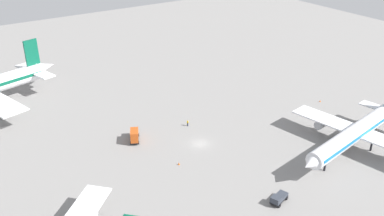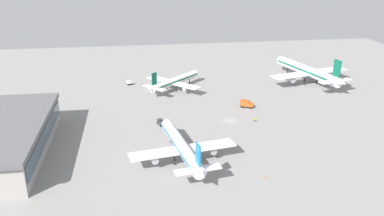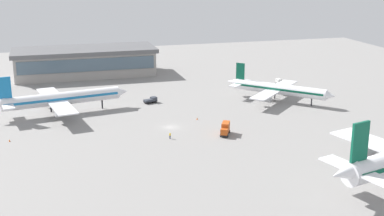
# 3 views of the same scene
# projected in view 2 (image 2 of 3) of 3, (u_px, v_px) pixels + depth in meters

# --- Properties ---
(ground) EXTENTS (288.00, 288.00, 0.00)m
(ground) POSITION_uv_depth(u_px,v_px,m) (230.00, 120.00, 160.28)
(ground) COLOR gray
(terminal_building) EXTENTS (57.69, 22.34, 11.22)m
(terminal_building) POSITION_uv_depth(u_px,v_px,m) (12.00, 138.00, 131.72)
(terminal_building) COLOR #9E9993
(terminal_building) RESTS_ON ground
(airplane_at_gate) EXTENTS (53.29, 43.56, 16.50)m
(airplane_at_gate) POSITION_uv_depth(u_px,v_px,m) (308.00, 71.00, 204.85)
(airplane_at_gate) COLOR white
(airplane_at_gate) RESTS_ON ground
(airplane_taxiing) EXTENTS (29.95, 30.79, 11.77)m
(airplane_taxiing) POSITION_uv_depth(u_px,v_px,m) (174.00, 81.00, 194.69)
(airplane_taxiing) COLOR white
(airplane_taxiing) RESTS_ON ground
(airplane_distant) EXTENTS (43.25, 35.06, 13.21)m
(airplane_distant) POSITION_uv_depth(u_px,v_px,m) (182.00, 147.00, 128.16)
(airplane_distant) COLOR white
(airplane_distant) RESTS_ON ground
(baggage_tug) EXTENTS (3.19, 3.68, 2.30)m
(baggage_tug) POSITION_uv_depth(u_px,v_px,m) (129.00, 83.00, 202.76)
(baggage_tug) COLOR black
(baggage_tug) RESTS_ON ground
(pushback_tractor) EXTENTS (4.77, 3.29, 1.90)m
(pushback_tractor) POSITION_uv_depth(u_px,v_px,m) (161.00, 122.00, 156.17)
(pushback_tractor) COLOR black
(pushback_tractor) RESTS_ON ground
(catering_truck) EXTENTS (4.25, 5.85, 3.30)m
(catering_truck) POSITION_uv_depth(u_px,v_px,m) (246.00, 104.00, 172.95)
(catering_truck) COLOR black
(catering_truck) RESTS_ON ground
(ground_crew_worker) EXTENTS (0.40, 0.58, 1.67)m
(ground_crew_worker) POSITION_uv_depth(u_px,v_px,m) (255.00, 120.00, 158.93)
(ground_crew_worker) COLOR #1E2338
(ground_crew_worker) RESTS_ON ground
(safety_cone_near_gate) EXTENTS (0.44, 0.44, 0.60)m
(safety_cone_near_gate) POSITION_uv_depth(u_px,v_px,m) (213.00, 112.00, 168.16)
(safety_cone_near_gate) COLOR #EA590C
(safety_cone_near_gate) RESTS_ON ground
(safety_cone_mid_apron) EXTENTS (0.44, 0.44, 0.60)m
(safety_cone_mid_apron) POSITION_uv_depth(u_px,v_px,m) (264.00, 177.00, 119.68)
(safety_cone_mid_apron) COLOR #EA590C
(safety_cone_mid_apron) RESTS_ON ground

